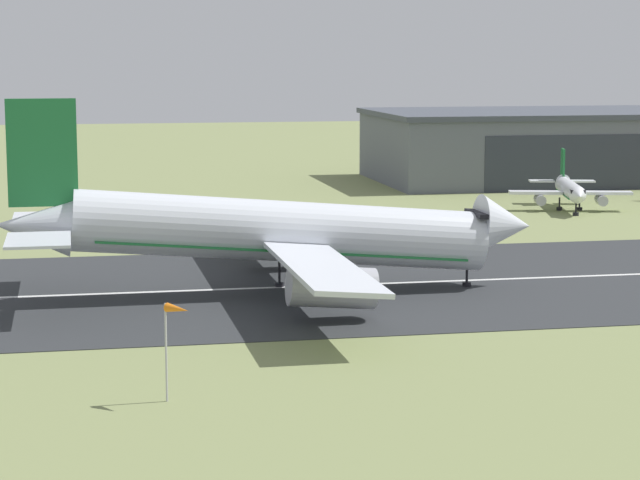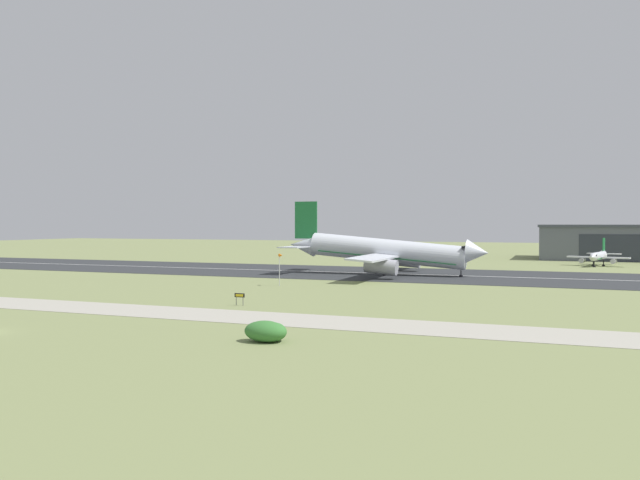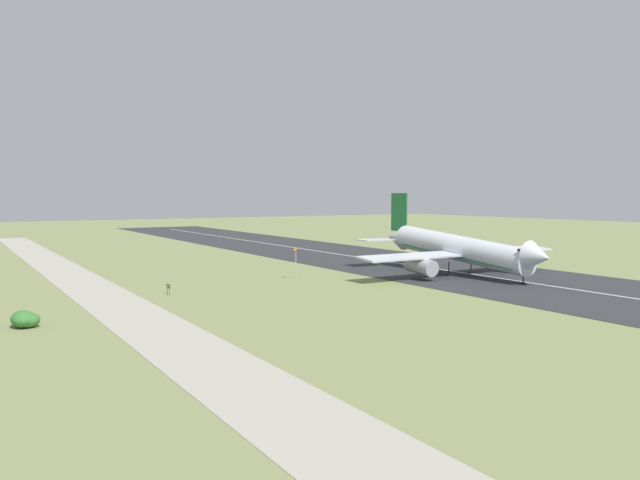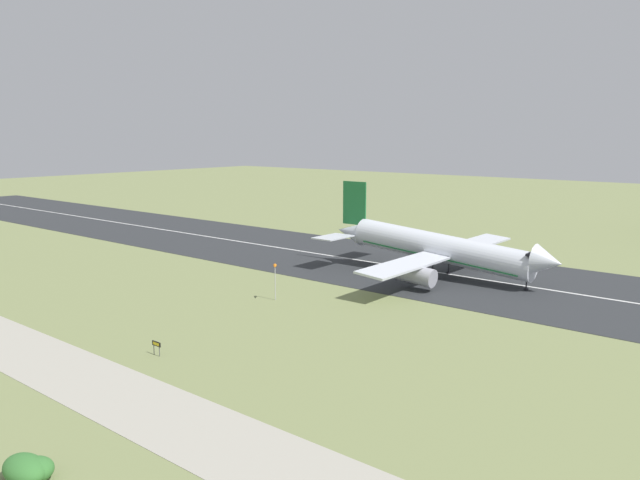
# 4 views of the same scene
# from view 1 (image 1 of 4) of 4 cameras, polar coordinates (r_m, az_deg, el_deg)

# --- Properties ---
(ground_plane) EXTENTS (670.52, 670.52, 0.00)m
(ground_plane) POSITION_cam_1_polar(r_m,az_deg,el_deg) (69.55, -13.53, -10.26)
(ground_plane) COLOR #7A8451
(runway_strip) EXTENTS (430.52, 44.03, 0.06)m
(runway_strip) POSITION_cam_1_polar(r_m,az_deg,el_deg) (117.32, -12.61, -2.53)
(runway_strip) COLOR #2B2D30
(runway_strip) RESTS_ON ground_plane
(runway_centreline) EXTENTS (387.47, 0.70, 0.01)m
(runway_centreline) POSITION_cam_1_polar(r_m,az_deg,el_deg) (117.32, -12.61, -2.51)
(runway_centreline) COLOR silver
(runway_centreline) RESTS_ON runway_strip
(hangar_building) EXTENTS (63.60, 35.42, 12.25)m
(hangar_building) POSITION_cam_1_polar(r_m,az_deg,el_deg) (223.00, 10.71, 4.28)
(hangar_building) COLOR slate
(hangar_building) RESTS_ON ground_plane
(airplane_landing) EXTENTS (50.28, 53.05, 18.21)m
(airplane_landing) POSITION_cam_1_polar(r_m,az_deg,el_deg) (114.78, -1.93, 0.31)
(airplane_landing) COLOR silver
(airplane_landing) RESTS_ON ground_plane
(airplane_parked_west) EXTENTS (17.27, 19.38, 8.20)m
(airplane_parked_west) POSITION_cam_1_polar(r_m,az_deg,el_deg) (180.52, 11.35, 2.26)
(airplane_parked_west) COLOR silver
(airplane_parked_west) RESTS_ON ground_plane
(windsock_pole) EXTENTS (1.67, 1.76, 6.48)m
(windsock_pole) POSITION_cam_1_polar(r_m,az_deg,el_deg) (79.25, -6.61, -3.48)
(windsock_pole) COLOR #B7B7BC
(windsock_pole) RESTS_ON ground_plane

